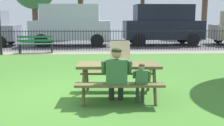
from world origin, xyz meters
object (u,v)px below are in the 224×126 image
Objects in this scene: adult_at_table at (116,73)px; parked_car_center at (71,24)px; parked_car_right at (163,24)px; child_at_table at (141,80)px; pizza_box_open at (121,59)px; picnic_table_foreground at (119,71)px; park_bench_center at (36,44)px.

adult_at_table is 0.25× the size of parked_car_center.
child_at_table is at bearing -104.84° from parked_car_right.
parked_car_right is at bearing 0.00° from parked_car_center.
parked_car_right reaches higher than child_at_table.
pizza_box_open is 11.51m from parked_car_right.
picnic_table_foreground is 0.69m from child_at_table.
pizza_box_open reaches higher than adult_at_table.
park_bench_center reaches higher than picnic_table_foreground.
child_at_table is at bearing -57.11° from pizza_box_open.
parked_car_right is (5.58, 0.00, 0.00)m from parked_car_center.
pizza_box_open is 0.32× the size of park_bench_center.
child_at_table is (0.42, -0.54, -0.07)m from picnic_table_foreground.
parked_car_center is at bearing 101.06° from pizza_box_open.
child_at_table is at bearing -77.71° from parked_car_center.
pizza_box_open is 0.60× the size of child_at_table.
pizza_box_open is (0.05, 0.03, 0.26)m from picnic_table_foreground.
picnic_table_foreground is at bearing -79.21° from parked_car_center.
adult_at_table reaches higher than picnic_table_foreground.
picnic_table_foreground is at bearing 127.56° from child_at_table.
parked_car_right reaches higher than adult_at_table.
child_at_table is 0.53× the size of park_bench_center.
child_at_table is 11.84m from parked_car_center.
parked_car_center is 5.58m from parked_car_right.
picnic_table_foreground is 11.56m from parked_car_right.
parked_car_center is (-2.10, 11.00, 0.71)m from picnic_table_foreground.
adult_at_table is at bearing -107.19° from parked_car_right.
adult_at_table is 0.52m from child_at_table.
pizza_box_open reaches higher than child_at_table.
park_bench_center is 3.73m from parked_car_center.
child_at_table reaches higher than park_bench_center.
parked_car_right reaches higher than pizza_box_open.
parked_car_right is at bearing 25.63° from park_bench_center.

